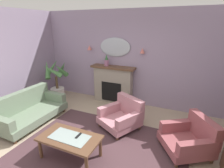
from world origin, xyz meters
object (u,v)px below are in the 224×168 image
(armchair_by_coffee_table, at_px, (190,138))
(potted_plant_corner_palm, at_px, (56,81))
(fireplace, at_px, (113,85))
(wall_mirror, at_px, (115,47))
(coffee_table, at_px, (70,140))
(tv_remote, at_px, (78,136))
(floral_couch, at_px, (29,110))
(wall_sconce_right, at_px, (142,51))
(mantel_vase_left, at_px, (106,61))
(armchair_beside_couch, at_px, (122,115))
(wall_sconce_left, at_px, (89,48))

(armchair_by_coffee_table, xyz_separation_m, potted_plant_corner_palm, (-4.03, 0.99, 0.32))
(fireplace, xyz_separation_m, potted_plant_corner_palm, (-1.76, -0.54, 0.05))
(wall_mirror, relative_size, coffee_table, 0.87)
(wall_mirror, relative_size, potted_plant_corner_palm, 0.74)
(wall_mirror, bearing_deg, tv_remote, -81.20)
(tv_remote, relative_size, floral_couch, 0.09)
(coffee_table, bearing_deg, armchair_by_coffee_table, 27.88)
(wall_sconce_right, bearing_deg, potted_plant_corner_palm, -166.45)
(mantel_vase_left, relative_size, wall_mirror, 0.36)
(tv_remote, distance_m, armchair_beside_couch, 1.33)
(fireplace, relative_size, coffee_table, 1.24)
(floral_couch, xyz_separation_m, armchair_by_coffee_table, (3.74, 0.42, -0.01))
(coffee_table, bearing_deg, wall_mirror, 95.77)
(wall_sconce_left, height_order, tv_remote, wall_sconce_left)
(floral_couch, xyz_separation_m, potted_plant_corner_palm, (-0.29, 1.41, 0.30))
(wall_mirror, height_order, wall_sconce_right, wall_mirror)
(fireplace, distance_m, wall_sconce_left, 1.38)
(floral_couch, bearing_deg, potted_plant_corner_palm, 101.47)
(mantel_vase_left, distance_m, wall_mirror, 0.48)
(tv_remote, relative_size, potted_plant_corner_palm, 0.12)
(armchair_beside_couch, bearing_deg, wall_mirror, 119.77)
(mantel_vase_left, height_order, armchair_beside_couch, mantel_vase_left)
(floral_couch, height_order, armchair_beside_couch, floral_couch)
(fireplace, bearing_deg, mantel_vase_left, -171.94)
(mantel_vase_left, distance_m, wall_sconce_left, 0.75)
(wall_sconce_right, xyz_separation_m, floral_couch, (-2.32, -2.03, -1.34))
(tv_remote, distance_m, potted_plant_corner_palm, 2.92)
(wall_mirror, distance_m, floral_couch, 2.91)
(tv_remote, bearing_deg, armchair_by_coffee_table, 27.52)
(wall_sconce_right, relative_size, armchair_by_coffee_table, 0.12)
(armchair_by_coffee_table, height_order, potted_plant_corner_palm, potted_plant_corner_palm)
(mantel_vase_left, height_order, armchair_by_coffee_table, mantel_vase_left)
(wall_mirror, height_order, floral_couch, wall_mirror)
(armchair_by_coffee_table, bearing_deg, coffee_table, -152.12)
(mantel_vase_left, bearing_deg, wall_sconce_right, 6.52)
(wall_mirror, xyz_separation_m, armchair_by_coffee_table, (2.27, -1.66, -1.40))
(mantel_vase_left, xyz_separation_m, wall_mirror, (0.20, 0.17, 0.40))
(wall_sconce_right, height_order, potted_plant_corner_palm, wall_sconce_right)
(wall_sconce_right, distance_m, tv_remote, 2.89)
(mantel_vase_left, height_order, coffee_table, mantel_vase_left)
(floral_couch, height_order, armchair_by_coffee_table, floral_couch)
(potted_plant_corner_palm, bearing_deg, coffee_table, -45.15)
(coffee_table, bearing_deg, tv_remote, 32.71)
(wall_mirror, relative_size, armchair_beside_couch, 0.87)
(wall_sconce_left, bearing_deg, coffee_table, -67.15)
(armchair_by_coffee_table, distance_m, potted_plant_corner_palm, 4.16)
(floral_couch, bearing_deg, mantel_vase_left, 56.44)
(wall_sconce_left, distance_m, wall_sconce_right, 1.70)
(mantel_vase_left, height_order, floral_couch, mantel_vase_left)
(armchair_by_coffee_table, bearing_deg, wall_sconce_left, 152.66)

